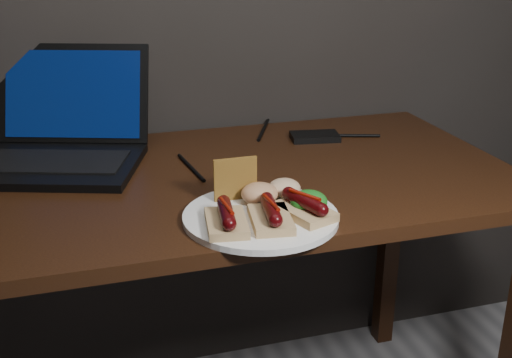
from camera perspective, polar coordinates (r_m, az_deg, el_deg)
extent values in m
cube|color=#361C0D|center=(1.40, -5.08, -0.40)|extent=(1.40, 0.70, 0.03)
cube|color=#361C0D|center=(2.03, 11.78, -5.28)|extent=(0.05, 0.05, 0.72)
cube|color=black|center=(1.51, -17.44, 1.16)|extent=(0.43, 0.38, 0.02)
cube|color=black|center=(1.50, -17.48, 1.54)|extent=(0.34, 0.24, 0.00)
cube|color=black|center=(1.63, -15.93, 7.34)|extent=(0.37, 0.20, 0.23)
cube|color=#061941|center=(1.63, -15.93, 7.34)|extent=(0.33, 0.18, 0.20)
cube|color=black|center=(1.65, 5.25, 3.77)|extent=(0.13, 0.09, 0.02)
cylinder|color=black|center=(1.45, -5.80, 1.04)|extent=(0.03, 0.18, 0.01)
cylinder|color=black|center=(1.73, 0.74, 4.57)|extent=(0.10, 0.20, 0.01)
cylinder|color=black|center=(1.68, 8.61, 3.83)|extent=(0.14, 0.05, 0.01)
cylinder|color=white|center=(1.19, 0.42, -3.38)|extent=(0.34, 0.34, 0.01)
cube|color=#DFB783|center=(1.13, -2.63, -3.93)|extent=(0.09, 0.12, 0.02)
cylinder|color=#4B0509|center=(1.12, -2.65, -2.99)|extent=(0.04, 0.10, 0.02)
sphere|color=#4B0509|center=(1.08, -2.39, -4.02)|extent=(0.03, 0.02, 0.02)
sphere|color=#4B0509|center=(1.17, -2.89, -2.04)|extent=(0.03, 0.02, 0.02)
cylinder|color=#711005|center=(1.12, -2.66, -2.41)|extent=(0.01, 0.07, 0.01)
cube|color=#DFB783|center=(1.15, 1.33, -3.62)|extent=(0.09, 0.12, 0.02)
cylinder|color=#4B0509|center=(1.14, 1.34, -2.68)|extent=(0.04, 0.10, 0.02)
sphere|color=#4B0509|center=(1.09, 1.76, -3.69)|extent=(0.02, 0.02, 0.02)
sphere|color=#4B0509|center=(1.18, 0.95, -1.76)|extent=(0.02, 0.02, 0.02)
cylinder|color=#711005|center=(1.13, 1.35, -2.11)|extent=(0.01, 0.07, 0.01)
cube|color=#DFB783|center=(1.18, 4.32, -2.91)|extent=(0.10, 0.13, 0.02)
cylinder|color=#4B0509|center=(1.17, 4.35, -1.99)|extent=(0.05, 0.10, 0.02)
sphere|color=#4B0509|center=(1.14, 5.88, -2.76)|extent=(0.03, 0.02, 0.02)
sphere|color=#4B0509|center=(1.21, 2.90, -1.27)|extent=(0.03, 0.02, 0.02)
cylinder|color=#711005|center=(1.17, 4.36, -1.43)|extent=(0.04, 0.06, 0.01)
cube|color=#AD832F|center=(1.23, -1.84, 0.01)|extent=(0.08, 0.01, 0.08)
ellipsoid|color=#115513|center=(1.20, 4.71, -1.99)|extent=(0.07, 0.07, 0.04)
ellipsoid|color=#A62F10|center=(1.22, 0.33, -1.30)|extent=(0.07, 0.07, 0.04)
ellipsoid|color=beige|center=(1.26, 2.54, -0.79)|extent=(0.06, 0.06, 0.04)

